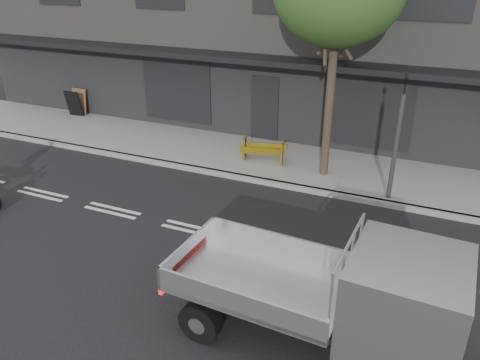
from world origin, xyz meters
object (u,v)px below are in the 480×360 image
traffic_light_pole (396,146)px  flatbed_ute (375,298)px  sandwich_board (74,104)px  construction_barrier (261,152)px

traffic_light_pole → flatbed_ute: traffic_light_pole is taller
traffic_light_pole → flatbed_ute: (0.39, -5.80, -0.41)m
flatbed_ute → sandwich_board: bearing=151.3°
flatbed_ute → construction_barrier: bearing=126.8°
construction_barrier → traffic_light_pole: bearing=-11.8°
traffic_light_pole → flatbed_ute: size_ratio=0.73×
construction_barrier → flatbed_ute: bearing=-56.4°
construction_barrier → sandwich_board: bearing=170.0°
traffic_light_pole → construction_barrier: size_ratio=2.59×
traffic_light_pole → flatbed_ute: 5.83m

